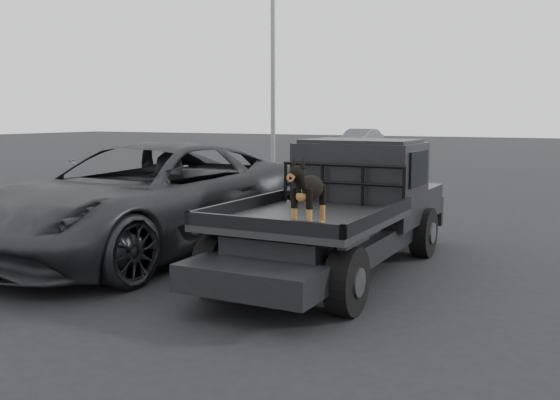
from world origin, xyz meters
The scene contains 7 objects.
ground centered at (0.00, 0.00, 0.00)m, with size 120.00×120.00×0.00m, color black.
flatbed_ute centered at (-0.01, 1.88, 0.46)m, with size 2.00×5.40×0.92m, color black, non-canonical shape.
ute_cab centered at (-0.01, 2.83, 1.36)m, with size 1.72×1.30×0.88m, color black, non-canonical shape.
headache_rack centered at (-0.01, 2.08, 1.20)m, with size 1.80×0.08×0.55m, color black, non-canonical shape.
dog centered at (0.32, 0.27, 1.29)m, with size 0.32×0.60×0.74m, color black, non-canonical shape.
parked_suv centered at (-3.16, 1.73, 0.86)m, with size 2.86×6.19×1.72m, color #28292D.
distant_car_a centered at (-9.54, 28.73, 0.70)m, with size 1.48×4.23×1.40m, color #535359.
Camera 1 is at (3.18, -5.95, 2.15)m, focal length 40.00 mm.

